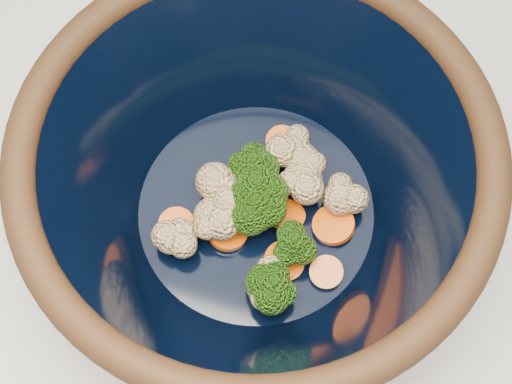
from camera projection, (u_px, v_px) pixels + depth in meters
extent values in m
cube|color=silver|center=(210.00, 350.00, 1.00)|extent=(1.20, 1.20, 0.90)
cylinder|color=black|center=(256.00, 222.00, 0.59)|extent=(0.20, 0.20, 0.01)
torus|color=black|center=(256.00, 151.00, 0.47)|extent=(0.34, 0.34, 0.02)
cylinder|color=black|center=(256.00, 210.00, 0.57)|extent=(0.19, 0.19, 0.00)
cylinder|color=#608442|center=(256.00, 215.00, 0.56)|extent=(0.01, 0.01, 0.02)
ellipsoid|color=#356212|center=(256.00, 203.00, 0.53)|extent=(0.04, 0.04, 0.03)
cylinder|color=#608442|center=(256.00, 197.00, 0.56)|extent=(0.01, 0.01, 0.02)
ellipsoid|color=#356212|center=(256.00, 184.00, 0.54)|extent=(0.04, 0.04, 0.04)
cylinder|color=#608442|center=(292.00, 251.00, 0.54)|extent=(0.01, 0.01, 0.02)
ellipsoid|color=#356212|center=(293.00, 242.00, 0.53)|extent=(0.04, 0.04, 0.03)
cylinder|color=#608442|center=(273.00, 292.00, 0.53)|extent=(0.01, 0.01, 0.02)
ellipsoid|color=#356212|center=(274.00, 285.00, 0.51)|extent=(0.03, 0.03, 0.03)
cylinder|color=#608442|center=(252.00, 175.00, 0.57)|extent=(0.01, 0.01, 0.02)
ellipsoid|color=#356212|center=(252.00, 163.00, 0.55)|extent=(0.04, 0.04, 0.03)
sphere|color=beige|center=(341.00, 198.00, 0.56)|extent=(0.03, 0.03, 0.03)
sphere|color=beige|center=(227.00, 195.00, 0.55)|extent=(0.03, 0.03, 0.03)
sphere|color=beige|center=(266.00, 284.00, 0.53)|extent=(0.03, 0.03, 0.03)
sphere|color=beige|center=(213.00, 217.00, 0.55)|extent=(0.03, 0.03, 0.03)
sphere|color=beige|center=(180.00, 235.00, 0.54)|extent=(0.03, 0.03, 0.03)
sphere|color=beige|center=(257.00, 212.00, 0.55)|extent=(0.03, 0.03, 0.03)
sphere|color=beige|center=(302.00, 161.00, 0.57)|extent=(0.03, 0.03, 0.03)
sphere|color=beige|center=(302.00, 179.00, 0.56)|extent=(0.03, 0.03, 0.03)
sphere|color=beige|center=(293.00, 150.00, 0.57)|extent=(0.03, 0.03, 0.03)
cylinder|color=#D85909|center=(259.00, 209.00, 0.56)|extent=(0.03, 0.03, 0.01)
cylinder|color=#D85909|center=(334.00, 225.00, 0.56)|extent=(0.03, 0.03, 0.01)
cylinder|color=#D85909|center=(288.00, 216.00, 0.56)|extent=(0.03, 0.03, 0.01)
cylinder|color=#D85909|center=(326.00, 272.00, 0.54)|extent=(0.03, 0.03, 0.01)
cylinder|color=#D85909|center=(282.00, 141.00, 0.59)|extent=(0.03, 0.03, 0.01)
cylinder|color=#D85909|center=(284.00, 261.00, 0.54)|extent=(0.03, 0.03, 0.01)
cylinder|color=#D85909|center=(228.00, 231.00, 0.55)|extent=(0.03, 0.03, 0.01)
cylinder|color=#D85909|center=(177.00, 225.00, 0.56)|extent=(0.03, 0.03, 0.01)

